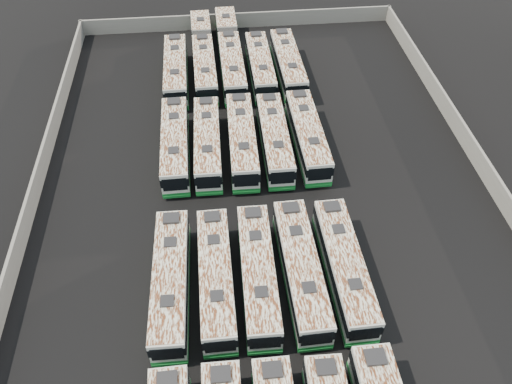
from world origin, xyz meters
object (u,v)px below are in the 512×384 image
bus_back_far_right (288,65)px  bus_midback_right (275,139)px  bus_midfront_far_left (171,281)px  bus_back_right (260,66)px  bus_midback_left (208,143)px  bus_back_far_left (176,71)px  bus_back_left (204,55)px  bus_midback_center (242,140)px  bus_midback_far_left (175,144)px  bus_back_center (230,53)px  bus_midfront_center (258,274)px  bus_midfront_right (301,269)px  bus_midfront_left (216,278)px  bus_midfront_far_right (344,267)px

bus_back_far_right → bus_midback_right: bearing=-104.9°
bus_midfront_far_left → bus_back_right: bus_midfront_far_left is taller
bus_midfront_far_left → bus_midback_right: bearing=59.3°
bus_midback_left → bus_back_far_left: bearing=104.5°
bus_back_left → bus_back_right: bearing=-27.4°
bus_midback_center → bus_back_right: (3.48, 14.24, -0.06)m
bus_midback_far_left → bus_back_center: (6.87, 17.67, 0.02)m
bus_midfront_center → bus_back_far_left: 31.98m
bus_midback_left → bus_back_center: (3.52, 17.77, 0.05)m
bus_midback_right → bus_back_center: size_ratio=0.63×
bus_back_far_left → bus_back_left: bearing=44.0°
bus_midfront_right → bus_midback_right: (-0.00, 16.83, -0.04)m
bus_back_center → bus_back_far_right: 7.92m
bus_midback_far_left → bus_back_far_right: (13.94, 14.10, 0.03)m
bus_midfront_left → bus_back_left: bus_midfront_left is taller
bus_midfront_center → bus_midback_center: (0.11, 16.97, 0.05)m
bus_midfront_center → bus_midback_center: 16.97m
bus_midback_left → bus_back_left: size_ratio=0.65×
bus_midback_far_left → bus_midback_right: bus_midback_far_left is taller
bus_back_far_right → bus_back_left: bearing=160.5°
bus_midfront_far_right → bus_back_far_right: (-0.05, 31.17, 0.05)m
bus_midfront_right → bus_back_far_right: size_ratio=0.99×
bus_midfront_far_right → bus_back_right: (-3.53, 31.24, -0.02)m
bus_midfront_center → bus_midfront_right: (3.53, 0.04, 0.05)m
bus_midfront_right → bus_midback_left: (-7.05, 16.89, -0.05)m
bus_midfront_far_left → bus_back_far_left: bus_back_far_left is taller
bus_midback_far_left → bus_back_left: size_ratio=0.66×
bus_midfront_left → bus_midfront_right: size_ratio=0.96×
bus_back_far_left → bus_back_left: 4.92m
bus_midfront_far_left → bus_back_left: bearing=85.3°
bus_midfront_far_left → bus_midfront_left: 3.61m
bus_midback_center → bus_back_far_left: 15.90m
bus_midback_left → bus_back_far_right: size_ratio=0.97×
bus_back_far_left → bus_midback_center: bearing=-64.2°
bus_midback_right → bus_back_center: (-3.52, 17.83, 0.04)m
bus_midback_center → bus_back_center: bus_back_center is taller
bus_back_far_left → bus_back_far_right: bearing=-0.9°
bus_midback_left → bus_back_left: 17.74m
bus_midfront_center → bus_midback_right: size_ratio=1.00×
bus_midfront_right → bus_back_center: bus_back_center is taller
bus_back_left → bus_back_far_right: bearing=-19.7°
bus_midfront_left → bus_midback_left: (-0.11, 16.95, 0.02)m
bus_midback_far_left → bus_back_right: (10.45, 14.17, -0.04)m
bus_midfront_center → bus_midfront_left: bearing=-178.6°
bus_back_far_left → bus_midback_left: bearing=-77.0°
bus_midback_center → bus_back_far_left: (-7.05, 14.25, -0.01)m
bus_midfront_far_left → bus_back_far_right: bearing=66.9°
bus_back_left → bus_back_center: (3.44, 0.03, 0.08)m
bus_back_left → bus_midfront_far_right: bearing=-74.2°
bus_midback_left → bus_midfront_right: bearing=-66.4°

